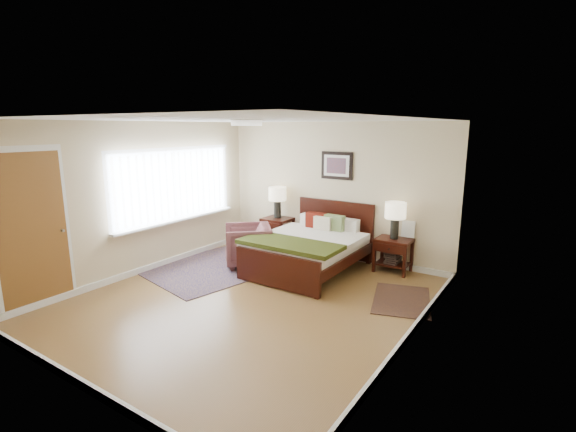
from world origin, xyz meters
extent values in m
plane|color=brown|center=(0.00, 0.00, 0.00)|extent=(5.00, 5.00, 0.00)
cube|color=beige|center=(0.00, 2.50, 1.25)|extent=(4.50, 0.04, 2.50)
cube|color=beige|center=(0.00, -2.50, 1.25)|extent=(4.50, 0.04, 2.50)
cube|color=beige|center=(-2.25, 0.00, 1.25)|extent=(0.04, 5.00, 2.50)
cube|color=beige|center=(2.25, 0.00, 1.25)|extent=(0.04, 5.00, 2.50)
cube|color=white|center=(0.00, 0.00, 2.50)|extent=(4.50, 5.00, 0.02)
cube|color=silver|center=(-2.23, 0.70, 1.40)|extent=(0.02, 2.72, 1.32)
cube|color=silver|center=(-2.21, 0.70, 1.40)|extent=(0.01, 2.60, 1.20)
cube|color=silver|center=(-2.18, 0.70, 0.77)|extent=(0.10, 2.72, 0.04)
cube|color=silver|center=(-2.23, -1.75, 1.09)|extent=(0.01, 1.00, 2.18)
cube|color=brown|center=(-2.23, -1.75, 1.05)|extent=(0.01, 0.90, 2.10)
cylinder|color=#999999|center=(-2.20, -1.37, 1.00)|extent=(0.04, 0.04, 0.04)
cylinder|color=white|center=(0.00, 0.00, 2.46)|extent=(0.40, 0.40, 0.07)
cylinder|color=beige|center=(0.00, 0.00, 2.50)|extent=(0.44, 0.44, 0.01)
cube|color=black|center=(0.07, 2.46, 0.55)|extent=(1.51, 0.06, 1.06)
cube|color=black|center=(0.07, 0.55, 0.28)|extent=(1.51, 0.06, 0.53)
cube|color=black|center=(-0.65, 1.51, 0.30)|extent=(0.06, 1.89, 0.17)
cube|color=black|center=(0.79, 1.51, 0.30)|extent=(0.06, 1.89, 0.17)
cube|color=silver|center=(0.07, 1.51, 0.43)|extent=(1.41, 1.87, 0.21)
cube|color=silver|center=(0.07, 1.41, 0.57)|extent=(1.59, 1.64, 0.09)
cube|color=#353D11|center=(0.07, 0.91, 0.62)|extent=(1.63, 0.70, 0.07)
cube|color=silver|center=(-0.26, 2.22, 0.70)|extent=(0.47, 0.18, 0.25)
cube|color=silver|center=(0.40, 2.22, 0.70)|extent=(0.47, 0.18, 0.25)
cube|color=#561209|center=(-0.14, 2.10, 0.74)|extent=(0.37, 0.17, 0.30)
cube|color=#657845|center=(0.24, 2.10, 0.74)|extent=(0.37, 0.16, 0.30)
cube|color=beige|center=(0.05, 2.02, 0.72)|extent=(0.33, 0.13, 0.27)
cube|color=black|center=(0.07, 2.48, 1.72)|extent=(0.62, 0.03, 0.50)
cube|color=silver|center=(0.07, 2.46, 1.72)|extent=(0.50, 0.01, 0.38)
cube|color=#A52D23|center=(0.07, 2.44, 1.72)|extent=(0.38, 0.01, 0.28)
cube|color=black|center=(-1.11, 2.27, 0.62)|extent=(0.54, 0.49, 0.05)
cube|color=black|center=(-1.35, 2.06, 0.30)|extent=(0.05, 0.05, 0.60)
cube|color=black|center=(-0.86, 2.06, 0.30)|extent=(0.05, 0.05, 0.60)
cube|color=black|center=(-1.35, 2.48, 0.30)|extent=(0.05, 0.05, 0.60)
cube|color=black|center=(-0.86, 2.48, 0.30)|extent=(0.05, 0.05, 0.60)
cube|color=black|center=(-1.11, 2.04, 0.52)|extent=(0.48, 0.03, 0.14)
cube|color=black|center=(1.27, 2.27, 0.55)|extent=(0.58, 0.44, 0.05)
cube|color=black|center=(1.01, 2.08, 0.27)|extent=(0.05, 0.05, 0.53)
cube|color=black|center=(1.53, 2.08, 0.27)|extent=(0.05, 0.05, 0.53)
cube|color=black|center=(1.01, 2.46, 0.27)|extent=(0.05, 0.05, 0.53)
cube|color=black|center=(1.53, 2.46, 0.27)|extent=(0.05, 0.05, 0.53)
cube|color=black|center=(1.27, 2.07, 0.45)|extent=(0.52, 0.03, 0.14)
cube|color=black|center=(1.27, 2.27, 0.14)|extent=(0.52, 0.38, 0.03)
cube|color=black|center=(1.27, 2.27, 0.17)|extent=(0.21, 0.27, 0.03)
cube|color=black|center=(1.27, 2.27, 0.20)|extent=(0.21, 0.27, 0.03)
cube|color=black|center=(1.27, 2.27, 0.24)|extent=(0.21, 0.27, 0.03)
cube|color=black|center=(1.27, 2.27, 0.28)|extent=(0.21, 0.27, 0.03)
cube|color=black|center=(1.27, 2.27, 0.31)|extent=(0.21, 0.27, 0.03)
cube|color=black|center=(1.27, 2.27, 0.34)|extent=(0.21, 0.27, 0.03)
cylinder|color=black|center=(-1.11, 2.27, 0.81)|extent=(0.14, 0.14, 0.32)
cylinder|color=black|center=(-1.11, 2.27, 0.99)|extent=(0.02, 0.02, 0.06)
cylinder|color=#F8E6BC|center=(-1.11, 2.27, 1.13)|extent=(0.34, 0.34, 0.26)
cylinder|color=black|center=(1.27, 2.27, 0.74)|extent=(0.14, 0.14, 0.32)
cylinder|color=black|center=(1.27, 2.27, 0.92)|extent=(0.02, 0.02, 0.06)
cylinder|color=#F8E6BC|center=(1.27, 2.27, 1.06)|extent=(0.34, 0.34, 0.26)
imported|color=brown|center=(-1.00, 1.20, 0.36)|extent=(1.11, 1.11, 0.73)
cube|color=#0F0D42|center=(-1.35, 0.94, 0.01)|extent=(2.38, 2.97, 0.01)
cube|color=black|center=(1.80, 1.18, 0.01)|extent=(1.07, 1.32, 0.01)
camera|label=1|loc=(3.50, -4.32, 2.41)|focal=26.00mm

